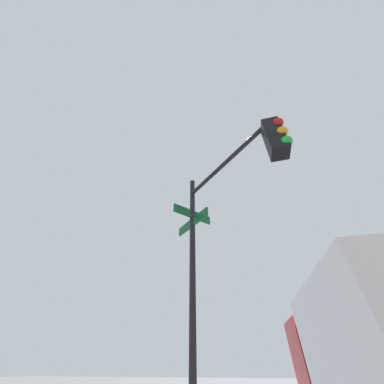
{
  "coord_description": "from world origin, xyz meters",
  "views": [
    {
      "loc": [
        -3.16,
        -6.24,
        1.4
      ],
      "look_at": [
        -6.51,
        -7.07,
        4.27
      ],
      "focal_mm": 19.91,
      "sensor_mm": 36.0,
      "label": 1
    }
  ],
  "objects": [
    {
      "name": "traffic_signal_near",
      "position": [
        -6.4,
        -6.37,
        3.67
      ],
      "size": [
        2.18,
        2.42,
        5.18
      ],
      "color": "black",
      "rests_on": "ground_plane"
    },
    {
      "name": "box_truck_second",
      "position": [
        -11.24,
        -3.4,
        1.83
      ],
      "size": [
        8.07,
        2.97,
        3.31
      ],
      "color": "#B21919",
      "rests_on": "ground_plane"
    }
  ]
}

